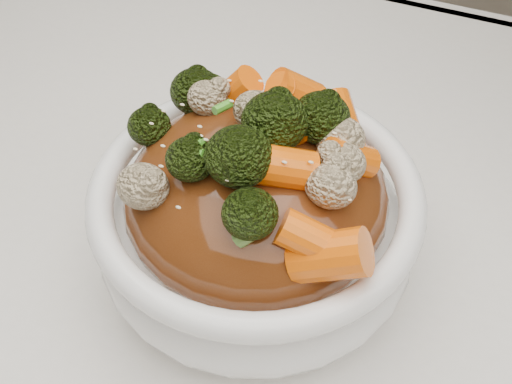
% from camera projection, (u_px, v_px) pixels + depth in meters
% --- Properties ---
extents(tablecloth, '(1.20, 0.80, 0.04)m').
position_uv_depth(tablecloth, '(261.00, 323.00, 0.39)').
color(tablecloth, white).
rests_on(tablecloth, dining_table).
extents(bowl, '(0.24, 0.24, 0.08)m').
position_uv_depth(bowl, '(256.00, 224.00, 0.37)').
color(bowl, white).
rests_on(bowl, tablecloth).
extents(sauce_base, '(0.19, 0.19, 0.08)m').
position_uv_depth(sauce_base, '(256.00, 195.00, 0.35)').
color(sauce_base, '#57280F').
rests_on(sauce_base, bowl).
extents(carrots, '(0.19, 0.19, 0.04)m').
position_uv_depth(carrots, '(256.00, 122.00, 0.31)').
color(carrots, '#FF6808').
rests_on(carrots, sauce_base).
extents(broccoli, '(0.19, 0.19, 0.04)m').
position_uv_depth(broccoli, '(256.00, 123.00, 0.31)').
color(broccoli, black).
rests_on(broccoli, sauce_base).
extents(cauliflower, '(0.19, 0.19, 0.03)m').
position_uv_depth(cauliflower, '(256.00, 126.00, 0.31)').
color(cauliflower, '#CBB58B').
rests_on(cauliflower, sauce_base).
extents(scallions, '(0.15, 0.15, 0.02)m').
position_uv_depth(scallions, '(256.00, 121.00, 0.31)').
color(scallions, '#429422').
rests_on(scallions, sauce_base).
extents(sesame_seeds, '(0.17, 0.17, 0.01)m').
position_uv_depth(sesame_seeds, '(256.00, 121.00, 0.31)').
color(sesame_seeds, beige).
rests_on(sesame_seeds, sauce_base).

